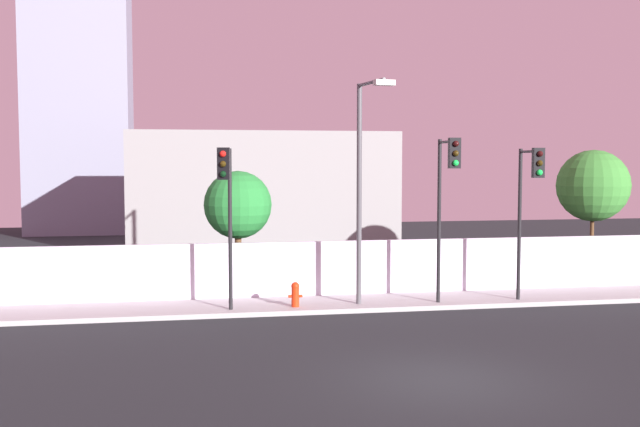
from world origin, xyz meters
name	(u,v)px	position (x,y,z in m)	size (l,w,h in m)	color
ground_plane	(442,380)	(0.00, 0.00, 0.00)	(80.00, 80.00, 0.00)	black
sidewalk	(355,303)	(0.00, 8.20, 0.07)	(36.00, 2.40, 0.15)	#A5A5A5
perimeter_wall	(347,267)	(0.00, 9.49, 1.05)	(36.00, 0.18, 1.80)	silver
traffic_light_left	(447,185)	(2.52, 6.80, 3.90)	(0.35, 1.70, 5.15)	black
traffic_light_center	(227,193)	(-4.13, 6.85, 3.68)	(0.49, 1.56, 4.84)	black
traffic_light_right	(529,191)	(5.20, 6.79, 3.70)	(0.35, 1.68, 4.86)	black
street_lamp_curbside	(363,175)	(0.05, 7.48, 4.21)	(0.69, 2.07, 6.84)	#4C4C51
fire_hydrant	(295,294)	(-2.02, 7.62, 0.56)	(0.44, 0.26, 0.76)	red
roadside_tree_leftmost	(238,205)	(-3.56, 10.54, 3.12)	(2.31, 2.31, 4.29)	brown
roadside_tree_midleft	(593,186)	(9.57, 10.54, 3.71)	(2.66, 2.66, 5.04)	brown
low_building_distant	(261,192)	(-1.46, 23.49, 3.05)	(13.27, 6.00, 6.09)	gray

